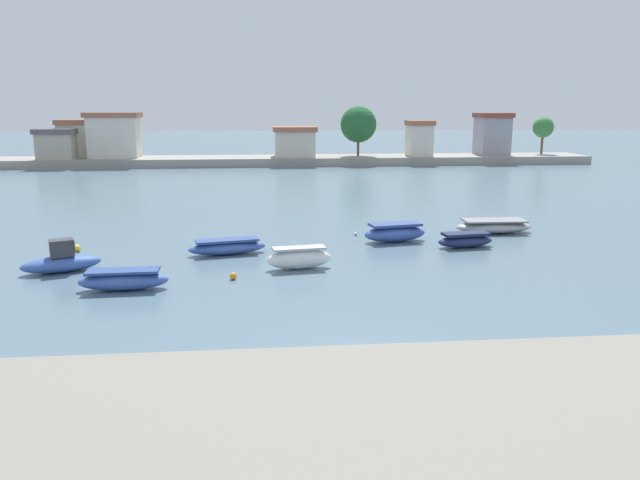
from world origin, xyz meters
TOP-DOWN VIEW (x-y plane):
  - ground_plane at (0.00, 0.00)m, footprint 400.00×400.00m
  - seawall_embankment at (0.00, -6.30)m, footprint 89.61×7.68m
  - moored_boat_0 at (-13.72, 13.38)m, footprint 4.18×2.77m
  - moored_boat_1 at (-9.80, 9.84)m, footprint 4.19×1.42m
  - moored_boat_2 at (-5.32, 16.41)m, footprint 4.69×2.16m
  - moored_boat_3 at (-1.34, 12.80)m, footprint 3.61×1.50m
  - moored_boat_4 at (5.17, 18.80)m, footprint 4.30×2.23m
  - moored_boat_5 at (9.13, 16.84)m, footprint 3.66×1.70m
  - moored_boat_6 at (12.49, 20.87)m, footprint 5.27×2.16m
  - mooring_buoy_0 at (-4.75, 11.09)m, footprint 0.36×0.36m
  - mooring_buoy_1 at (2.95, 20.85)m, footprint 0.24×0.24m
  - mooring_buoy_2 at (-14.27, 17.89)m, footprint 0.42×0.42m
  - distant_shoreline at (-0.86, 71.69)m, footprint 91.76×8.09m

SIDE VIEW (x-z plane):
  - ground_plane at x=0.00m, z-range 0.00..0.00m
  - mooring_buoy_1 at x=2.95m, z-range 0.00..0.24m
  - mooring_buoy_0 at x=-4.75m, z-range 0.00..0.36m
  - mooring_buoy_2 at x=-14.27m, z-range 0.00..0.42m
  - moored_boat_2 at x=-5.32m, z-range -0.02..0.88m
  - moored_boat_5 at x=9.13m, z-range -0.02..0.89m
  - moored_boat_6 at x=12.49m, z-range -0.02..0.89m
  - moored_boat_1 at x=-9.80m, z-range -0.02..0.96m
  - moored_boat_0 at x=-13.72m, z-range -0.30..1.42m
  - moored_boat_4 at x=5.17m, z-range -0.02..1.17m
  - moored_boat_3 at x=-1.34m, z-range -0.02..1.17m
  - seawall_embankment at x=0.00m, z-range 0.00..1.96m
  - distant_shoreline at x=-0.86m, z-range -1.76..6.80m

